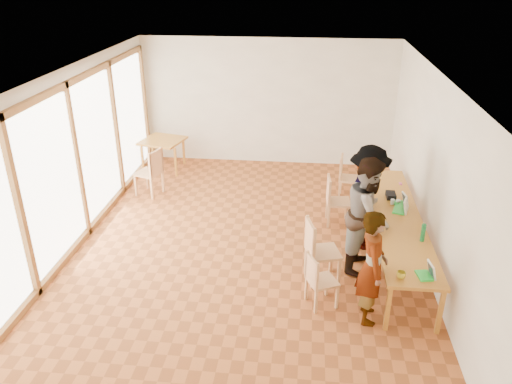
# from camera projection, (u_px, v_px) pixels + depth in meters

# --- Properties ---
(ground) EXTENTS (8.00, 8.00, 0.00)m
(ground) POSITION_uv_depth(u_px,v_px,m) (247.00, 242.00, 8.90)
(ground) COLOR #AE5C2A
(ground) RESTS_ON ground
(wall_back) EXTENTS (6.00, 0.10, 3.00)m
(wall_back) POSITION_uv_depth(u_px,v_px,m) (267.00, 102.00, 11.87)
(wall_back) COLOR white
(wall_back) RESTS_ON ground
(wall_front) EXTENTS (6.00, 0.10, 3.00)m
(wall_front) POSITION_uv_depth(u_px,v_px,m) (193.00, 322.00, 4.66)
(wall_front) COLOR white
(wall_front) RESTS_ON ground
(wall_right) EXTENTS (0.10, 8.00, 3.00)m
(wall_right) POSITION_uv_depth(u_px,v_px,m) (432.00, 172.00, 7.97)
(wall_right) COLOR white
(wall_right) RESTS_ON ground
(window_wall) EXTENTS (0.10, 8.00, 3.00)m
(window_wall) POSITION_uv_depth(u_px,v_px,m) (76.00, 157.00, 8.56)
(window_wall) COLOR white
(window_wall) RESTS_ON ground
(ceiling) EXTENTS (6.00, 8.00, 0.04)m
(ceiling) POSITION_uv_depth(u_px,v_px,m) (246.00, 72.00, 7.62)
(ceiling) COLOR white
(ceiling) RESTS_ON wall_back
(communal_table) EXTENTS (0.80, 4.00, 0.75)m
(communal_table) POSITION_uv_depth(u_px,v_px,m) (396.00, 219.00, 8.22)
(communal_table) COLOR #C2802B
(communal_table) RESTS_ON ground
(side_table) EXTENTS (0.90, 0.90, 0.75)m
(side_table) POSITION_uv_depth(u_px,v_px,m) (163.00, 143.00, 11.73)
(side_table) COLOR #C2802B
(side_table) RESTS_ON ground
(chair_near) EXTENTS (0.51, 0.51, 0.44)m
(chair_near) POSITION_uv_depth(u_px,v_px,m) (317.00, 276.00, 7.07)
(chair_near) COLOR tan
(chair_near) RESTS_ON ground
(chair_mid) EXTENTS (0.59, 0.59, 0.55)m
(chair_mid) POSITION_uv_depth(u_px,v_px,m) (317.00, 245.00, 7.59)
(chair_mid) COLOR tan
(chair_mid) RESTS_ON ground
(chair_far) EXTENTS (0.46, 0.46, 0.50)m
(chair_far) POSITION_uv_depth(u_px,v_px,m) (333.00, 196.00, 9.33)
(chair_far) COLOR tan
(chair_far) RESTS_ON ground
(chair_empty) EXTENTS (0.48, 0.48, 0.49)m
(chair_empty) POSITION_uv_depth(u_px,v_px,m) (345.00, 173.00, 10.36)
(chair_empty) COLOR tan
(chair_empty) RESTS_ON ground
(chair_spare) EXTENTS (0.60, 0.60, 0.54)m
(chair_spare) POSITION_uv_depth(u_px,v_px,m) (152.00, 168.00, 10.45)
(chair_spare) COLOR tan
(chair_spare) RESTS_ON ground
(person_near) EXTENTS (0.41, 0.61, 1.67)m
(person_near) POSITION_uv_depth(u_px,v_px,m) (372.00, 267.00, 6.69)
(person_near) COLOR gray
(person_near) RESTS_ON ground
(person_mid) EXTENTS (0.95, 1.08, 1.90)m
(person_mid) POSITION_uv_depth(u_px,v_px,m) (368.00, 215.00, 7.83)
(person_mid) COLOR gray
(person_mid) RESTS_ON ground
(person_far) EXTENTS (0.73, 1.22, 1.85)m
(person_far) POSITION_uv_depth(u_px,v_px,m) (367.00, 198.00, 8.43)
(person_far) COLOR gray
(person_far) RESTS_ON ground
(laptop_near) EXTENTS (0.25, 0.27, 0.21)m
(laptop_near) POSITION_uv_depth(u_px,v_px,m) (428.00, 273.00, 6.62)
(laptop_near) COLOR green
(laptop_near) RESTS_ON communal_table
(laptop_mid) EXTENTS (0.30, 0.31, 0.22)m
(laptop_mid) POSITION_uv_depth(u_px,v_px,m) (402.00, 208.00, 8.32)
(laptop_mid) COLOR green
(laptop_mid) RESTS_ON communal_table
(laptop_far) EXTENTS (0.26, 0.28, 0.21)m
(laptop_far) POSITION_uv_depth(u_px,v_px,m) (402.00, 202.00, 8.56)
(laptop_far) COLOR green
(laptop_far) RESTS_ON communal_table
(yellow_mug) EXTENTS (0.13, 0.13, 0.10)m
(yellow_mug) POSITION_uv_depth(u_px,v_px,m) (401.00, 275.00, 6.59)
(yellow_mug) COLOR gold
(yellow_mug) RESTS_ON communal_table
(green_bottle) EXTENTS (0.07, 0.07, 0.28)m
(green_bottle) POSITION_uv_depth(u_px,v_px,m) (423.00, 233.00, 7.42)
(green_bottle) COLOR #187337
(green_bottle) RESTS_ON communal_table
(clear_glass) EXTENTS (0.07, 0.07, 0.09)m
(clear_glass) POSITION_uv_depth(u_px,v_px,m) (393.00, 202.00, 8.59)
(clear_glass) COLOR silver
(clear_glass) RESTS_ON communal_table
(condiment_cup) EXTENTS (0.08, 0.08, 0.06)m
(condiment_cup) POSITION_uv_depth(u_px,v_px,m) (398.00, 202.00, 8.63)
(condiment_cup) COLOR white
(condiment_cup) RESTS_ON communal_table
(pink_phone) EXTENTS (0.05, 0.10, 0.01)m
(pink_phone) POSITION_uv_depth(u_px,v_px,m) (401.00, 184.00, 9.38)
(pink_phone) COLOR #D7438C
(pink_phone) RESTS_ON communal_table
(black_pouch) EXTENTS (0.16, 0.26, 0.09)m
(black_pouch) POSITION_uv_depth(u_px,v_px,m) (391.00, 195.00, 8.82)
(black_pouch) COLOR black
(black_pouch) RESTS_ON communal_table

